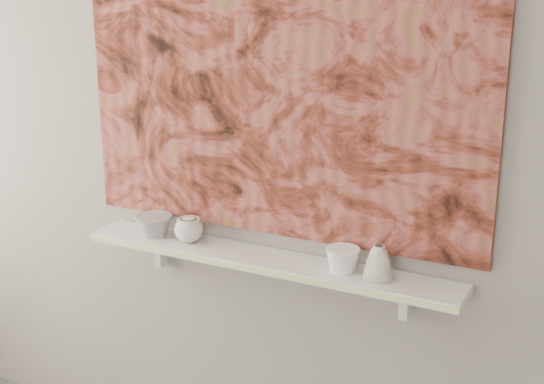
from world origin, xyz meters
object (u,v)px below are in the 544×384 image
Objects in this scene: shelf at (266,260)px; bowl_grey at (154,225)px; bell_vessel at (378,262)px; painting at (276,79)px; bowl_white at (343,259)px; cup_cream at (189,230)px.

bowl_grey reaches higher than shelf.
shelf is 12.46× the size of bell_vessel.
bowl_white is (0.29, -0.08, -0.57)m from painting.
painting is 0.64m from bowl_white.
bowl_white is (0.60, 0.00, -0.01)m from cup_cream.
bell_vessel is (0.41, 0.00, 0.07)m from shelf.
bowl_grey is 1.37× the size of cup_cream.
shelf is 0.47m from bowl_grey.
bowl_grey is at bearing 180.00° from cup_cream.
bowl_grey is at bearing -170.28° from painting.
bowl_grey is at bearing 180.00° from shelf.
shelf is at bearing 180.00° from bowl_white.
shelf is at bearing 180.00° from bell_vessel.
cup_cream reaches higher than shelf.
painting reaches higher than shelf.
cup_cream is 0.91× the size of bowl_white.
bell_vessel is at bearing 0.00° from bowl_grey.
bell_vessel is (0.88, 0.00, 0.01)m from bowl_grey.
bowl_grey is at bearing 180.00° from bell_vessel.
bowl_white is at bearing 180.00° from bell_vessel.
bowl_white is at bearing 0.00° from bowl_grey.
bowl_grey and bowl_white have the same top height.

